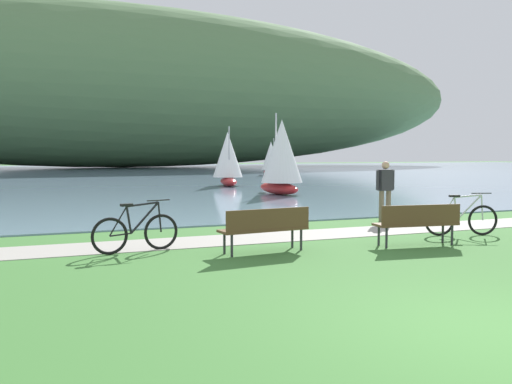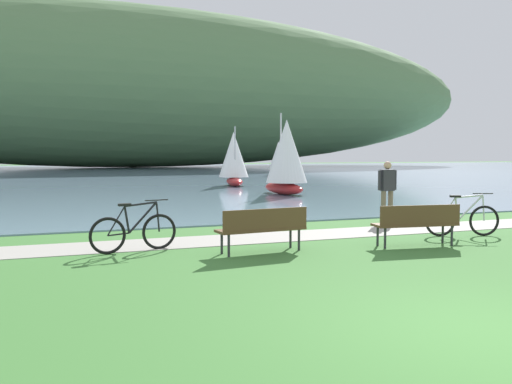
{
  "view_description": "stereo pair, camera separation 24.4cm",
  "coord_description": "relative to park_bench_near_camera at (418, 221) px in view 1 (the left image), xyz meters",
  "views": [
    {
      "loc": [
        -4.64,
        -4.2,
        1.93
      ],
      "look_at": [
        0.17,
        7.99,
        1.0
      ],
      "focal_mm": 38.01,
      "sensor_mm": 36.0,
      "label": 1
    },
    {
      "loc": [
        -4.41,
        -4.28,
        1.93
      ],
      "look_at": [
        0.17,
        7.99,
        1.0
      ],
      "focal_mm": 38.01,
      "sensor_mm": 36.0,
      "label": 2
    }
  ],
  "objects": [
    {
      "name": "sailboat_toward_hillside",
      "position": [
        2.86,
        20.96,
        1.15
      ],
      "size": [
        1.99,
        3.04,
        3.46
      ],
      "color": "#B22323",
      "rests_on": "bay_water"
    },
    {
      "name": "bay_water",
      "position": [
        -2.64,
        44.48,
        -0.5
      ],
      "size": [
        180.0,
        80.0,
        0.04
      ],
      "primitive_type": "cube",
      "color": "#7A99B2",
      "rests_on": "ground"
    },
    {
      "name": "shoreline_path",
      "position": [
        -2.64,
        2.17,
        -0.52
      ],
      "size": [
        60.0,
        1.5,
        0.01
      ],
      "primitive_type": "cube",
      "color": "#A39E93",
      "rests_on": "ground"
    },
    {
      "name": "sailboat_mid_bay",
      "position": [
        11.57,
        34.88,
        1.04
      ],
      "size": [
        1.86,
        2.84,
        3.24
      ],
      "color": "#B22323",
      "rests_on": "bay_water"
    },
    {
      "name": "bicycle_leaning_near_bench",
      "position": [
        -5.6,
        1.43,
        -0.12
      ],
      "size": [
        1.75,
        0.41,
        1.01
      ],
      "color": "black",
      "rests_on": "ground"
    },
    {
      "name": "park_bench_further_along",
      "position": [
        -3.27,
        0.44,
        0.0
      ],
      "size": [
        1.84,
        0.67,
        0.88
      ],
      "color": "brown",
      "rests_on": "ground"
    },
    {
      "name": "sailboat_nearest_to_shore",
      "position": [
        2.97,
        13.56,
        1.3
      ],
      "size": [
        2.08,
        3.29,
        3.78
      ],
      "color": "#B22323",
      "rests_on": "bay_water"
    },
    {
      "name": "bicycle_beside_path",
      "position": [
        1.87,
        0.78,
        -0.12
      ],
      "size": [
        1.71,
        0.59,
        1.01
      ],
      "color": "black",
      "rests_on": "ground"
    },
    {
      "name": "distant_hillside",
      "position": [
        3.26,
        67.4,
        10.46
      ],
      "size": [
        106.55,
        28.0,
        21.89
      ],
      "primitive_type": "ellipsoid",
      "color": "#567A4C",
      "rests_on": "bay_water"
    },
    {
      "name": "person_at_shoreline",
      "position": [
        1.79,
        3.73,
        0.46
      ],
      "size": [
        0.61,
        0.23,
        1.71
      ],
      "color": "#72604C",
      "rests_on": "ground"
    },
    {
      "name": "park_bench_near_camera",
      "position": [
        0.0,
        0.0,
        0.0
      ],
      "size": [
        1.84,
        0.69,
        0.88
      ],
      "color": "brown",
      "rests_on": "ground"
    }
  ]
}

